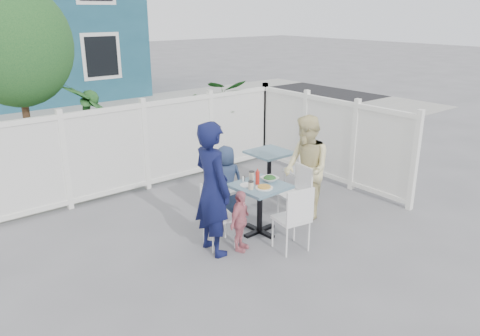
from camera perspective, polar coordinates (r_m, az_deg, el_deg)
ground at (r=6.94m, az=-2.25°, el=-8.25°), size 80.00×80.00×0.00m
near_sidewalk at (r=10.01m, az=-15.48°, el=-0.25°), size 24.00×2.60×0.01m
street at (r=13.37m, az=-22.07°, el=3.76°), size 24.00×5.00×0.01m
far_sidewalk at (r=16.30m, az=-25.48°, el=5.82°), size 24.00×1.60×0.01m
fence_back at (r=8.61m, az=-11.46°, el=2.43°), size 5.86×0.08×1.60m
fence_right at (r=9.02m, az=10.72°, el=3.22°), size 0.08×3.66×1.60m
tree at (r=8.54m, az=-25.64°, el=13.24°), size 1.80×1.62×3.59m
potted_shrub_a at (r=8.90m, az=-17.69°, el=3.64°), size 1.31×1.31×1.92m
potted_shrub_b at (r=9.98m, az=-4.07°, el=5.75°), size 1.97×1.82×1.82m
main_table at (r=6.81m, az=2.44°, el=-3.39°), size 0.74×0.74×0.75m
spare_table at (r=8.44m, az=3.60°, el=0.93°), size 0.70×0.70×0.74m
chair_left at (r=6.44m, az=-3.22°, el=-5.42°), size 0.48×0.49×0.89m
chair_right at (r=7.26m, az=7.07°, el=-2.64°), size 0.45×0.46×0.89m
chair_back at (r=7.35m, az=-2.24°, el=-1.72°), size 0.47×0.46×1.00m
chair_near at (r=6.33m, az=6.71°, el=-5.69°), size 0.49×0.48×0.94m
chair_spare at (r=8.09m, az=7.67°, el=0.12°), size 0.54×0.53×1.01m
man at (r=6.17m, az=-3.38°, el=-2.55°), size 0.48×0.69×1.83m
woman at (r=7.30m, az=8.08°, el=-0.03°), size 0.88×0.97×1.64m
boy at (r=7.50m, az=-1.71°, el=-1.46°), size 0.63×0.52×1.12m
toddler at (r=6.37m, az=0.00°, el=-6.49°), size 0.55×0.41×0.87m
plate_main at (r=6.62m, az=2.96°, el=-2.42°), size 0.25×0.25×0.02m
plate_side at (r=6.71m, az=0.85°, el=-2.10°), size 0.20×0.20×0.01m
salad_bowl at (r=6.89m, az=3.64°, el=-1.36°), size 0.25×0.25×0.06m
coffee_cup_a at (r=6.56m, az=1.33°, el=-2.16°), size 0.07×0.07×0.11m
coffee_cup_b at (r=6.93m, az=1.43°, el=-0.94°), size 0.08×0.08×0.12m
ketchup_bottle at (r=6.74m, az=2.15°, el=-1.22°), size 0.06×0.06×0.19m
salt_shaker at (r=6.86m, az=0.39°, el=-1.36°), size 0.03×0.03×0.07m
pepper_shaker at (r=6.89m, az=0.48°, el=-1.28°), size 0.03×0.03×0.07m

